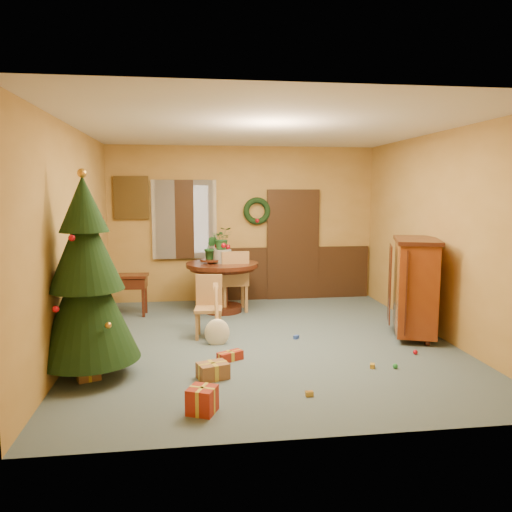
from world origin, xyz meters
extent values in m
plane|color=#394953|center=(0.00, 0.00, 0.00)|extent=(5.50, 5.50, 0.00)
plane|color=silver|center=(0.00, 0.00, 2.90)|extent=(5.50, 5.50, 0.00)
plane|color=olive|center=(0.00, 2.75, 1.45)|extent=(5.00, 0.00, 5.00)
plane|color=olive|center=(0.00, -2.75, 1.45)|extent=(5.00, 0.00, 5.00)
plane|color=olive|center=(-2.50, 0.00, 1.45)|extent=(0.00, 5.50, 5.50)
plane|color=olive|center=(2.50, 0.00, 1.45)|extent=(0.00, 5.50, 5.50)
cube|color=black|center=(1.05, 2.71, 0.50)|extent=(2.80, 0.06, 1.00)
cube|color=black|center=(0.95, 2.70, 1.05)|extent=(1.00, 0.08, 2.10)
cube|color=white|center=(0.95, 2.73, 1.00)|extent=(0.80, 0.03, 1.90)
cube|color=black|center=(-1.10, 2.70, 1.55)|extent=(1.05, 0.08, 1.45)
cube|color=white|center=(-1.10, 2.73, 1.55)|extent=(0.88, 0.03, 1.25)
cube|color=white|center=(-1.48, 2.65, 1.55)|extent=(0.42, 0.02, 1.45)
cube|color=white|center=(-0.72, 2.65, 1.55)|extent=(0.42, 0.02, 1.45)
torus|color=black|center=(0.25, 2.67, 1.70)|extent=(0.51, 0.11, 0.51)
cube|color=#4C3819|center=(-2.05, 2.71, 1.95)|extent=(0.62, 0.05, 0.78)
cube|color=gray|center=(-2.05, 2.74, 1.95)|extent=(0.48, 0.02, 0.62)
cylinder|color=black|center=(-0.47, 1.82, 0.82)|extent=(1.24, 1.24, 0.07)
cylinder|color=black|center=(-0.47, 1.82, 0.75)|extent=(1.11, 1.11, 0.04)
cylinder|color=black|center=(-0.47, 1.82, 0.42)|extent=(0.20, 0.20, 0.69)
cylinder|color=black|center=(-0.47, 1.82, 0.06)|extent=(0.66, 0.66, 0.11)
cylinder|color=slate|center=(-0.47, 1.82, 0.97)|extent=(0.31, 0.31, 0.23)
imported|color=#1E4C23|center=(-0.47, 1.82, 1.27)|extent=(0.34, 0.30, 0.38)
cube|color=olive|center=(-0.77, 0.31, 0.41)|extent=(0.42, 0.42, 0.05)
cube|color=olive|center=(-0.75, 0.48, 0.65)|extent=(0.38, 0.08, 0.45)
cube|color=olive|center=(-0.60, 0.45, 0.19)|extent=(0.04, 0.04, 0.39)
cube|color=olive|center=(-0.90, 0.48, 0.19)|extent=(0.04, 0.04, 0.39)
cube|color=olive|center=(-0.63, 0.14, 0.19)|extent=(0.04, 0.04, 0.39)
cube|color=olive|center=(-0.94, 0.18, 0.19)|extent=(0.04, 0.04, 0.39)
cube|color=olive|center=(-0.27, 1.86, 0.49)|extent=(0.49, 0.49, 0.05)
cube|color=olive|center=(-0.25, 1.65, 0.79)|extent=(0.46, 0.08, 0.55)
cube|color=olive|center=(-0.44, 1.66, 0.24)|extent=(0.05, 0.05, 0.47)
cube|color=olive|center=(-0.07, 1.69, 0.24)|extent=(0.05, 0.05, 0.47)
cube|color=olive|center=(-0.47, 2.03, 0.24)|extent=(0.05, 0.05, 0.47)
cube|color=olive|center=(-0.10, 2.06, 0.24)|extent=(0.05, 0.05, 0.47)
cylinder|color=black|center=(-0.66, 1.81, 0.45)|extent=(0.11, 0.11, 0.89)
cylinder|color=black|center=(-0.66, 1.81, 0.90)|extent=(0.36, 0.36, 0.03)
imported|color=#19471E|center=(-0.66, 1.81, 1.12)|extent=(0.24, 0.20, 0.40)
cylinder|color=#382111|center=(-2.15, -1.02, 0.12)|extent=(0.14, 0.14, 0.24)
cone|color=black|center=(-2.15, -1.02, 0.87)|extent=(1.12, 1.12, 1.32)
cone|color=black|center=(-2.15, -1.02, 1.48)|extent=(0.81, 0.81, 0.97)
cone|color=black|center=(-2.15, -1.02, 1.93)|extent=(0.53, 0.53, 0.61)
sphere|color=gold|center=(-2.15, -1.02, 2.26)|extent=(0.10, 0.10, 0.10)
cube|color=black|center=(-2.11, 1.77, 0.67)|extent=(0.80, 0.43, 0.05)
cube|color=black|center=(-2.11, 1.77, 0.55)|extent=(0.75, 0.39, 0.16)
cube|color=black|center=(-2.44, 1.77, 0.32)|extent=(0.06, 0.28, 0.64)
cube|color=black|center=(-1.78, 1.77, 0.32)|extent=(0.06, 0.28, 0.64)
cube|color=#5B180A|center=(2.15, -0.02, 0.73)|extent=(0.84, 1.15, 1.29)
cube|color=black|center=(2.15, -0.02, 1.38)|extent=(0.92, 1.23, 0.05)
cylinder|color=black|center=(2.15, -0.46, 0.05)|extent=(0.07, 0.07, 0.09)
cylinder|color=black|center=(2.15, 0.42, 0.05)|extent=(0.07, 0.07, 0.09)
cube|color=brown|center=(-0.79, -1.27, 0.09)|extent=(0.38, 0.33, 0.17)
cube|color=gold|center=(-0.79, -1.27, 0.09)|extent=(0.33, 0.14, 0.18)
cube|color=gold|center=(-0.79, -1.27, 0.09)|extent=(0.12, 0.25, 0.18)
cube|color=maroon|center=(-0.93, -2.13, 0.12)|extent=(0.32, 0.32, 0.25)
cube|color=gold|center=(-0.93, -2.13, 0.12)|extent=(0.24, 0.13, 0.25)
cube|color=gold|center=(-0.93, -2.13, 0.12)|extent=(0.13, 0.24, 0.25)
cube|color=brown|center=(-2.15, -1.14, 0.06)|extent=(0.28, 0.25, 0.13)
cube|color=gold|center=(-2.15, -1.14, 0.06)|extent=(0.23, 0.12, 0.13)
cube|color=gold|center=(-2.15, -1.14, 0.06)|extent=(0.10, 0.17, 0.13)
cube|color=maroon|center=(-0.55, -0.71, 0.06)|extent=(0.34, 0.27, 0.11)
cube|color=gold|center=(-0.55, -0.71, 0.06)|extent=(0.29, 0.17, 0.11)
cube|color=gold|center=(-0.55, -0.71, 0.06)|extent=(0.10, 0.14, 0.11)
cube|color=#2845AE|center=(0.45, 0.07, 0.03)|extent=(0.09, 0.09, 0.05)
sphere|color=#217B35|center=(1.35, -1.25, 0.03)|extent=(0.06, 0.06, 0.06)
cube|color=#BA8C22|center=(1.09, -1.20, 0.03)|extent=(0.08, 0.09, 0.05)
sphere|color=#AA0B18|center=(1.81, -0.80, 0.03)|extent=(0.06, 0.06, 0.06)
cube|color=gold|center=(0.16, -1.89, 0.03)|extent=(0.08, 0.05, 0.05)
camera|label=1|loc=(-1.03, -6.62, 2.07)|focal=35.00mm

